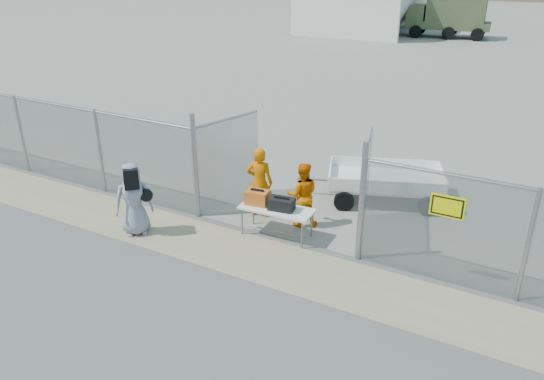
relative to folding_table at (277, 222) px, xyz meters
The scene contains 12 objects.
ground 2.06m from the folding_table, 92.77° to the right, with size 160.00×160.00×0.00m, color #444343.
tarmac_inside 39.97m from the folding_table, 90.14° to the left, with size 160.00×80.00×0.01m, color gray.
dirt_strip 1.09m from the folding_table, 95.44° to the right, with size 44.00×1.60×0.01m, color #9A8B69.
chain_link_fence 0.77m from the folding_table, 161.80° to the right, with size 40.00×0.20×2.20m, color gray, non-canonical shape.
folding_table is the anchor object (origin of this frame).
orange_bag 0.69m from the folding_table, behind, with size 0.50×0.33×0.31m, color #CF5F1E.
black_duffel 0.49m from the folding_table, ahead, with size 0.54×0.32×0.26m, color black.
security_worker_left 1.20m from the folding_table, 139.81° to the left, with size 0.62×0.41×1.70m, color #DC6400.
security_worker_right 0.89m from the folding_table, 71.51° to the left, with size 0.74×0.57×1.52m, color #DC6400.
visitor 3.15m from the folding_table, 153.84° to the right, with size 0.81×0.53×1.65m, color gray.
utility_trailer 3.34m from the folding_table, 63.93° to the left, with size 3.63×1.87×0.88m, color white, non-canonical shape.
military_truck 33.72m from the folding_table, 95.90° to the left, with size 5.96×2.20×2.84m, color #4C5532, non-canonical shape.
Camera 1 is at (4.97, -7.03, 5.66)m, focal length 35.00 mm.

